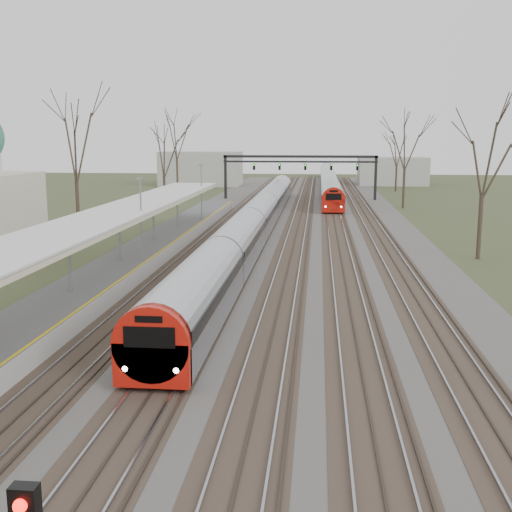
{
  "coord_description": "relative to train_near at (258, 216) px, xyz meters",
  "views": [
    {
      "loc": [
        2.84,
        -3.26,
        8.35
      ],
      "look_at": [
        -0.51,
        31.1,
        2.0
      ],
      "focal_mm": 45.0,
      "sensor_mm": 36.0,
      "label": 1
    }
  ],
  "objects": [
    {
      "name": "track_bed",
      "position": [
        2.76,
        1.48,
        -1.42
      ],
      "size": [
        24.0,
        160.0,
        0.22
      ],
      "color": "#474442",
      "rests_on": "ground"
    },
    {
      "name": "platform",
      "position": [
        -6.55,
        -16.02,
        -0.98
      ],
      "size": [
        3.5,
        69.0,
        1.0
      ],
      "primitive_type": "cube",
      "color": "#9E9B93",
      "rests_on": "ground"
    },
    {
      "name": "canopy",
      "position": [
        -6.55,
        -20.54,
        2.45
      ],
      "size": [
        4.1,
        50.0,
        3.11
      ],
      "color": "slate",
      "rests_on": "platform"
    },
    {
      "name": "signal_gantry",
      "position": [
        2.79,
        31.46,
        3.43
      ],
      "size": [
        21.0,
        0.59,
        6.08
      ],
      "color": "black",
      "rests_on": "ground"
    },
    {
      "name": "tree_west_far",
      "position": [
        -14.5,
        -5.52,
        6.54
      ],
      "size": [
        5.5,
        5.5,
        11.33
      ],
      "color": "#2D231C",
      "rests_on": "ground"
    },
    {
      "name": "tree_east_far",
      "position": [
        16.5,
        -11.52,
        5.81
      ],
      "size": [
        5.0,
        5.0,
        10.3
      ],
      "color": "#2D231C",
      "rests_on": "ground"
    },
    {
      "name": "train_near",
      "position": [
        0.0,
        0.0,
        0.0
      ],
      "size": [
        2.62,
        75.21,
        3.05
      ],
      "color": "#A5A7AF",
      "rests_on": "ground"
    },
    {
      "name": "train_far",
      "position": [
        7.0,
        51.28,
        0.0
      ],
      "size": [
        2.62,
        75.21,
        3.05
      ],
      "color": "#A5A7AF",
      "rests_on": "ground"
    }
  ]
}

